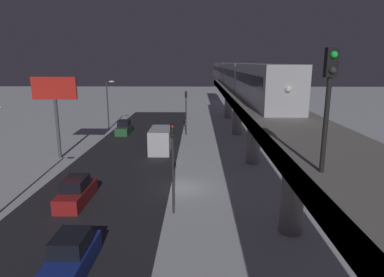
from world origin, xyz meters
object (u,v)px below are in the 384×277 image
rail_signal (329,89)px  commercial_billboard (55,96)px  sedan_blue (72,256)px  box_truck (162,139)px  sedan_red_2 (76,193)px  traffic_light_mid (186,106)px  sedan_green (124,128)px  subway_train (231,73)px  traffic_light_near (173,156)px

rail_signal → commercial_billboard: 31.66m
sedan_blue → box_truck: size_ratio=0.58×
sedan_red_2 → traffic_light_mid: size_ratio=0.74×
sedan_blue → commercial_billboard: bearing=113.7°
traffic_light_mid → commercial_billboard: commercial_billboard is taller
commercial_billboard → box_truck: bearing=-161.1°
sedan_green → rail_signal: bearing=111.7°
subway_train → sedan_blue: subway_train is taller
sedan_red_2 → sedan_green: 25.14m
sedan_green → commercial_billboard: bearing=71.5°
sedan_red_2 → commercial_billboard: bearing=-62.9°
sedan_green → traffic_light_mid: traffic_light_mid is taller
traffic_light_near → rail_signal: bearing=117.6°
sedan_red_2 → commercial_billboard: 14.80m
rail_signal → traffic_light_near: size_ratio=0.62×
subway_train → sedan_red_2: subway_train is taller
sedan_red_2 → sedan_blue: same height
sedan_red_2 → box_truck: (-4.80, -15.79, 0.55)m
rail_signal → traffic_light_mid: bearing=-81.1°
subway_train → sedan_green: 21.14m
sedan_red_2 → traffic_light_mid: (-7.50, -24.09, 3.40)m
rail_signal → commercial_billboard: (19.45, -24.84, -2.75)m
sedan_red_2 → sedan_green: (1.80, -25.07, -0.00)m
traffic_light_near → sedan_blue: bearing=54.7°
sedan_green → traffic_light_mid: (-9.30, 0.98, 3.40)m
commercial_billboard → traffic_light_near: bearing=134.8°
subway_train → traffic_light_near: subway_train is taller
sedan_blue → traffic_light_mid: bearing=81.8°
rail_signal → subway_train: bearing=-92.0°
box_truck → traffic_light_near: traffic_light_near is taller
subway_train → sedan_red_2: 39.09m
sedan_green → box_truck: (-6.60, 9.28, 0.55)m
box_truck → traffic_light_mid: traffic_light_mid is taller
subway_train → sedan_green: subway_train is taller
rail_signal → commercial_billboard: size_ratio=0.45×
sedan_green → sedan_blue: size_ratio=1.08×
subway_train → box_truck: bearing=62.3°
sedan_blue → traffic_light_near: traffic_light_near is taller
sedan_green → box_truck: bearing=125.4°
rail_signal → sedan_red_2: 20.43m
box_truck → traffic_light_near: 17.93m
sedan_red_2 → box_truck: box_truck is taller
subway_train → sedan_green: size_ratio=16.06×
box_truck → traffic_light_mid: bearing=-108.0°
traffic_light_mid → subway_train: bearing=-124.0°
sedan_green → commercial_billboard: (4.35, 13.03, 6.03)m
sedan_green → commercial_billboard: 15.01m
subway_train → traffic_light_mid: subway_train is taller
traffic_light_near → traffic_light_mid: (0.00, -25.79, 0.00)m
sedan_blue → traffic_light_near: (-4.70, -6.65, 3.40)m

